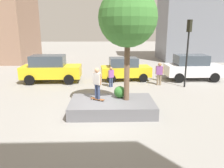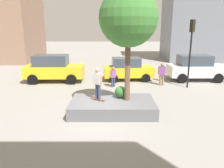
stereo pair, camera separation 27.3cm
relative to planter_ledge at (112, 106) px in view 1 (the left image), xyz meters
The scene contains 13 objects.
ground_plane 0.68m from the planter_ledge, 160.17° to the right, with size 120.00×120.00×0.00m, color gray.
planter_ledge is the anchor object (origin of this frame).
plaza_tree 4.54m from the planter_ledge, 10.77° to the left, with size 2.89×2.89×5.63m.
boxwood_shrub 0.92m from the planter_ledge, 48.79° to the left, with size 0.64×0.64×0.64m, color #2D6628.
skateboard 0.85m from the planter_ledge, behind, with size 0.79×0.61×0.07m.
skateboarder 1.55m from the planter_ledge, behind, with size 0.45×0.44×1.66m.
sedan_parked 8.33m from the planter_ledge, 125.43° to the left, with size 4.75×2.29×2.19m.
taxi_cab 7.38m from the planter_ledge, 79.80° to the left, with size 4.23×2.18×1.91m.
police_car 10.04m from the planter_ledge, 45.77° to the left, with size 4.61×2.21×2.13m.
traffic_light_corner 8.00m from the planter_ledge, 41.04° to the left, with size 0.37×0.36×4.88m.
pedestrian_crossing 6.70m from the planter_ledge, 55.33° to the left, with size 0.57×0.33×1.76m.
bystander_watching 5.07m from the planter_ledge, 89.33° to the left, with size 0.45×0.36×1.53m.
brick_midrise 23.61m from the planter_ledge, 59.66° to the left, with size 8.44×6.22×14.07m, color slate.
Camera 1 is at (0.27, -10.70, 4.35)m, focal length 35.19 mm.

